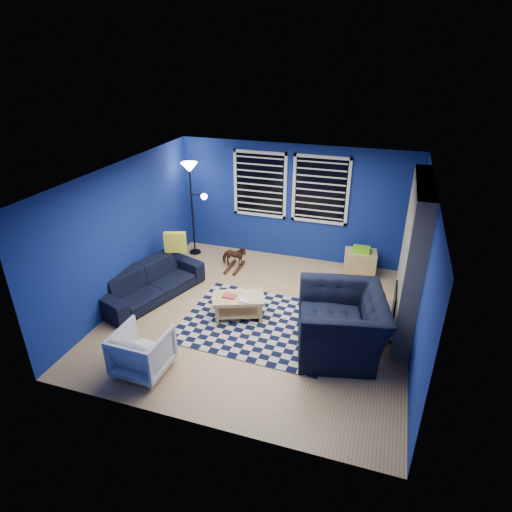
{
  "coord_description": "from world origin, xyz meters",
  "views": [
    {
      "loc": [
        1.89,
        -5.96,
        4.24
      ],
      "look_at": [
        -0.14,
        0.3,
        1.01
      ],
      "focal_mm": 30.0,
      "sensor_mm": 36.0,
      "label": 1
    }
  ],
  "objects_px": {
    "sofa": "(150,282)",
    "armchair_big": "(341,323)",
    "tv": "(417,217)",
    "rocking_horse": "(234,257)",
    "cabinet": "(360,263)",
    "armchair_bent": "(142,351)",
    "coffee_table": "(238,302)",
    "floor_lamp": "(191,180)"
  },
  "relations": [
    {
      "from": "sofa",
      "to": "rocking_horse",
      "type": "bearing_deg",
      "value": -16.78
    },
    {
      "from": "armchair_bent",
      "to": "cabinet",
      "type": "height_order",
      "value": "armchair_bent"
    },
    {
      "from": "coffee_table",
      "to": "armchair_big",
      "type": "bearing_deg",
      "value": -10.34
    },
    {
      "from": "rocking_horse",
      "to": "cabinet",
      "type": "height_order",
      "value": "cabinet"
    },
    {
      "from": "sofa",
      "to": "armchair_big",
      "type": "xyz_separation_m",
      "value": [
        3.57,
        -0.46,
        0.16
      ]
    },
    {
      "from": "armchair_bent",
      "to": "armchair_big",
      "type": "bearing_deg",
      "value": -150.72
    },
    {
      "from": "tv",
      "to": "rocking_horse",
      "type": "bearing_deg",
      "value": -172.22
    },
    {
      "from": "tv",
      "to": "armchair_bent",
      "type": "xyz_separation_m",
      "value": [
        -3.59,
        -3.83,
        -1.06
      ]
    },
    {
      "from": "tv",
      "to": "armchair_bent",
      "type": "relative_size",
      "value": 1.34
    },
    {
      "from": "armchair_bent",
      "to": "coffee_table",
      "type": "height_order",
      "value": "armchair_bent"
    },
    {
      "from": "tv",
      "to": "rocking_horse",
      "type": "relative_size",
      "value": 1.93
    },
    {
      "from": "tv",
      "to": "sofa",
      "type": "bearing_deg",
      "value": -156.23
    },
    {
      "from": "sofa",
      "to": "armchair_big",
      "type": "bearing_deg",
      "value": -78.76
    },
    {
      "from": "armchair_big",
      "to": "armchair_bent",
      "type": "bearing_deg",
      "value": -75.24
    },
    {
      "from": "coffee_table",
      "to": "rocking_horse",
      "type": "bearing_deg",
      "value": 112.87
    },
    {
      "from": "tv",
      "to": "coffee_table",
      "type": "bearing_deg",
      "value": -142.22
    },
    {
      "from": "armchair_big",
      "to": "floor_lamp",
      "type": "relative_size",
      "value": 0.7
    },
    {
      "from": "armchair_bent",
      "to": "coffee_table",
      "type": "bearing_deg",
      "value": -114.63
    },
    {
      "from": "tv",
      "to": "floor_lamp",
      "type": "xyz_separation_m",
      "value": [
        -4.57,
        -0.01,
        0.3
      ]
    },
    {
      "from": "cabinet",
      "to": "rocking_horse",
      "type": "bearing_deg",
      "value": -173.96
    },
    {
      "from": "floor_lamp",
      "to": "rocking_horse",
      "type": "bearing_deg",
      "value": -22.76
    },
    {
      "from": "rocking_horse",
      "to": "coffee_table",
      "type": "bearing_deg",
      "value": -169.42
    },
    {
      "from": "coffee_table",
      "to": "cabinet",
      "type": "relative_size",
      "value": 1.48
    },
    {
      "from": "sofa",
      "to": "cabinet",
      "type": "xyz_separation_m",
      "value": [
        3.61,
        2.09,
        -0.03
      ]
    },
    {
      "from": "sofa",
      "to": "coffee_table",
      "type": "xyz_separation_m",
      "value": [
        1.79,
        -0.14,
        -0.0
      ]
    },
    {
      "from": "sofa",
      "to": "tv",
      "type": "bearing_deg",
      "value": -47.63
    },
    {
      "from": "armchair_big",
      "to": "rocking_horse",
      "type": "distance_m",
      "value": 3.19
    },
    {
      "from": "sofa",
      "to": "cabinet",
      "type": "bearing_deg",
      "value": -41.36
    },
    {
      "from": "armchair_bent",
      "to": "rocking_horse",
      "type": "xyz_separation_m",
      "value": [
        0.13,
        3.36,
        -0.05
      ]
    },
    {
      "from": "armchair_big",
      "to": "floor_lamp",
      "type": "distance_m",
      "value": 4.52
    },
    {
      "from": "tv",
      "to": "cabinet",
      "type": "distance_m",
      "value": 1.47
    },
    {
      "from": "rocking_horse",
      "to": "floor_lamp",
      "type": "bearing_deg",
      "value": 54.94
    },
    {
      "from": "coffee_table",
      "to": "floor_lamp",
      "type": "bearing_deg",
      "value": 130.41
    },
    {
      "from": "tv",
      "to": "armchair_big",
      "type": "xyz_separation_m",
      "value": [
        -0.98,
        -2.46,
        -0.93
      ]
    },
    {
      "from": "tv",
      "to": "rocking_horse",
      "type": "height_order",
      "value": "tv"
    },
    {
      "from": "armchair_bent",
      "to": "coffee_table",
      "type": "distance_m",
      "value": 1.89
    },
    {
      "from": "floor_lamp",
      "to": "sofa",
      "type": "bearing_deg",
      "value": -89.23
    },
    {
      "from": "floor_lamp",
      "to": "cabinet",
      "type": "bearing_deg",
      "value": 1.48
    },
    {
      "from": "tv",
      "to": "cabinet",
      "type": "relative_size",
      "value": 1.49
    },
    {
      "from": "armchair_bent",
      "to": "cabinet",
      "type": "bearing_deg",
      "value": -122.52
    },
    {
      "from": "armchair_bent",
      "to": "floor_lamp",
      "type": "bearing_deg",
      "value": -73.97
    },
    {
      "from": "sofa",
      "to": "floor_lamp",
      "type": "height_order",
      "value": "floor_lamp"
    }
  ]
}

